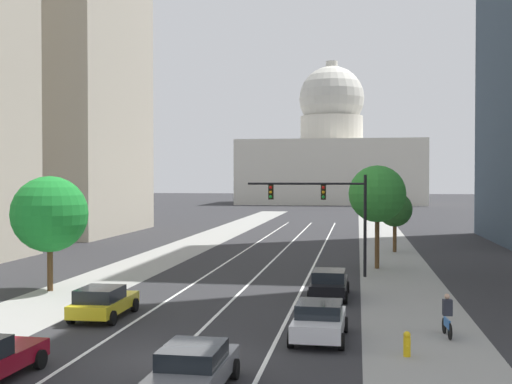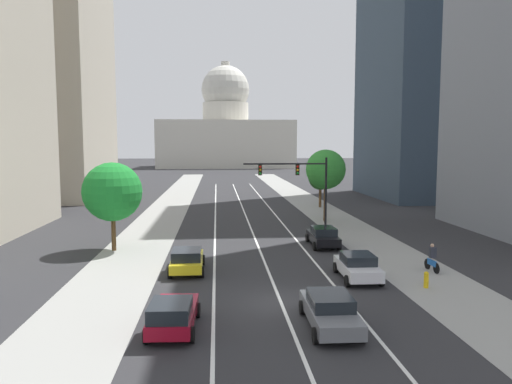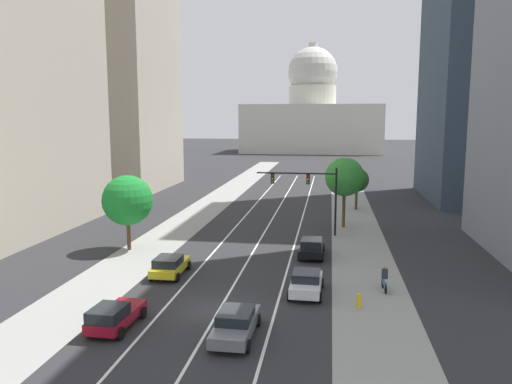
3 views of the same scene
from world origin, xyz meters
name	(u,v)px [view 1 (image 1 of 3)]	position (x,y,z in m)	size (l,w,h in m)	color
ground_plane	(290,244)	(0.00, 40.00, 0.00)	(400.00, 400.00, 0.00)	#2B2B2D
sidewalk_left	(184,248)	(-9.00, 35.00, 0.01)	(4.89, 130.00, 0.01)	gray
sidewalk_right	(388,252)	(9.00, 35.00, 0.01)	(4.89, 130.00, 0.01)	gray
lane_stripe_left	(224,264)	(-3.28, 25.00, 0.01)	(0.16, 90.00, 0.01)	white
lane_stripe_center	(268,265)	(0.00, 25.00, 0.01)	(0.16, 90.00, 0.01)	white
lane_stripe_right	(314,266)	(3.28, 25.00, 0.01)	(0.16, 90.00, 0.01)	white
capitol_building	(331,157)	(0.00, 139.93, 11.54)	(44.17, 25.77, 34.94)	beige
car_yellow	(103,302)	(-4.92, 6.09, 0.76)	(2.10, 4.32, 1.45)	yellow
car_white	(319,320)	(4.92, 3.70, 0.77)	(2.18, 4.24, 1.49)	silver
car_gray	(193,369)	(1.64, -3.29, 0.75)	(2.12, 4.78, 1.44)	slate
car_black	(329,283)	(4.92, 12.67, 0.77)	(2.07, 4.59, 1.50)	black
traffic_signal_mast	(327,204)	(4.45, 20.32, 4.64)	(7.66, 0.39, 6.52)	black
fire_hydrant	(407,344)	(8.12, 1.75, 0.46)	(0.26, 0.35, 0.91)	yellow
cyclist	(447,316)	(9.91, 4.94, 0.85)	(0.38, 1.70, 1.72)	black
street_tree_far_right	(377,194)	(7.74, 24.35, 5.19)	(3.96, 3.96, 7.20)	#51381E
street_tree_near_right	(395,210)	(9.52, 34.89, 3.62)	(2.96, 2.96, 5.12)	#51381E
street_tree_mid_left	(50,214)	(-10.58, 12.40, 4.29)	(4.25, 4.25, 6.43)	#51381E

